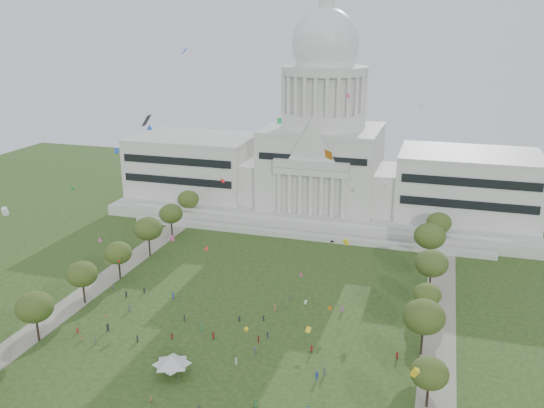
# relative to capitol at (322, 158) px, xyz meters

# --- Properties ---
(ground) EXTENTS (400.00, 400.00, 0.00)m
(ground) POSITION_rel_capitol_xyz_m (0.00, -113.59, -22.30)
(ground) COLOR #2A4219
(ground) RESTS_ON ground
(capitol) EXTENTS (160.00, 64.50, 91.30)m
(capitol) POSITION_rel_capitol_xyz_m (0.00, 0.00, 0.00)
(capitol) COLOR beige
(capitol) RESTS_ON ground
(path_left) EXTENTS (8.00, 160.00, 0.04)m
(path_left) POSITION_rel_capitol_xyz_m (-48.00, -83.59, -22.28)
(path_left) COLOR gray
(path_left) RESTS_ON ground
(path_right) EXTENTS (8.00, 160.00, 0.04)m
(path_right) POSITION_rel_capitol_xyz_m (48.00, -83.59, -22.28)
(path_right) COLOR gray
(path_right) RESTS_ON ground
(row_tree_l_1) EXTENTS (8.86, 8.86, 12.59)m
(row_tree_l_1) POSITION_rel_capitol_xyz_m (-44.07, -116.55, -13.34)
(row_tree_l_1) COLOR black
(row_tree_l_1) RESTS_ON ground
(row_tree_r_1) EXTENTS (7.58, 7.58, 10.78)m
(row_tree_r_1) POSITION_rel_capitol_xyz_m (46.22, -115.34, -14.64)
(row_tree_r_1) COLOR black
(row_tree_r_1) RESTS_ON ground
(row_tree_l_2) EXTENTS (8.42, 8.42, 11.97)m
(row_tree_l_2) POSITION_rel_capitol_xyz_m (-45.04, -96.29, -13.79)
(row_tree_l_2) COLOR black
(row_tree_l_2) RESTS_ON ground
(row_tree_r_2) EXTENTS (9.55, 9.55, 13.58)m
(row_tree_r_2) POSITION_rel_capitol_xyz_m (44.17, -96.15, -12.64)
(row_tree_r_2) COLOR black
(row_tree_r_2) RESTS_ON ground
(row_tree_l_3) EXTENTS (8.12, 8.12, 11.55)m
(row_tree_l_3) POSITION_rel_capitol_xyz_m (-44.09, -79.67, -14.09)
(row_tree_l_3) COLOR black
(row_tree_l_3) RESTS_ON ground
(row_tree_r_3) EXTENTS (7.01, 7.01, 9.98)m
(row_tree_r_3) POSITION_rel_capitol_xyz_m (44.40, -79.10, -15.21)
(row_tree_r_3) COLOR black
(row_tree_r_3) RESTS_ON ground
(row_tree_l_4) EXTENTS (9.29, 9.29, 13.21)m
(row_tree_l_4) POSITION_rel_capitol_xyz_m (-44.08, -61.17, -12.90)
(row_tree_l_4) COLOR black
(row_tree_l_4) RESTS_ON ground
(row_tree_r_4) EXTENTS (9.19, 9.19, 13.06)m
(row_tree_r_4) POSITION_rel_capitol_xyz_m (44.76, -63.55, -13.01)
(row_tree_r_4) COLOR black
(row_tree_r_4) RESTS_ON ground
(row_tree_l_5) EXTENTS (8.33, 8.33, 11.85)m
(row_tree_l_5) POSITION_rel_capitol_xyz_m (-45.22, -42.58, -13.88)
(row_tree_l_5) COLOR black
(row_tree_l_5) RESTS_ON ground
(row_tree_r_5) EXTENTS (9.82, 9.82, 13.96)m
(row_tree_r_5) POSITION_rel_capitol_xyz_m (43.49, -43.40, -12.37)
(row_tree_r_5) COLOR black
(row_tree_r_5) RESTS_ON ground
(row_tree_l_6) EXTENTS (8.19, 8.19, 11.64)m
(row_tree_l_6) POSITION_rel_capitol_xyz_m (-46.87, -24.45, -14.02)
(row_tree_l_6) COLOR black
(row_tree_l_6) RESTS_ON ground
(row_tree_r_6) EXTENTS (8.42, 8.42, 11.97)m
(row_tree_r_6) POSITION_rel_capitol_xyz_m (45.96, -25.46, -13.79)
(row_tree_r_6) COLOR black
(row_tree_r_6) RESTS_ON ground
(event_tent) EXTENTS (11.13, 11.13, 4.74)m
(event_tent) POSITION_rel_capitol_xyz_m (-7.10, -120.00, -18.62)
(event_tent) COLOR #4C4C4C
(event_tent) RESTS_ON ground
(person_0) EXTENTS (0.85, 0.97, 1.67)m
(person_0) POSITION_rel_capitol_xyz_m (39.05, -99.41, -21.46)
(person_0) COLOR #B21E1E
(person_0) RESTS_ON ground
(person_2) EXTENTS (1.14, 1.05, 2.00)m
(person_2) POSITION_rel_capitol_xyz_m (19.99, -102.87, -21.29)
(person_2) COLOR #B21E1E
(person_2) RESTS_ON ground
(person_3) EXTENTS (1.11, 1.40, 1.92)m
(person_3) POSITION_rel_capitol_xyz_m (7.61, -107.23, -21.33)
(person_3) COLOR #4C4C51
(person_3) RESTS_ON ground
(person_4) EXTENTS (0.58, 1.05, 1.79)m
(person_4) POSITION_rel_capitol_xyz_m (6.70, -102.11, -21.40)
(person_4) COLOR #B21E1E
(person_4) RESTS_ON ground
(person_5) EXTENTS (1.45, 1.70, 1.75)m
(person_5) POSITION_rel_capitol_xyz_m (-4.20, -103.71, -21.42)
(person_5) COLOR #B21E1E
(person_5) RESTS_ON ground
(person_6) EXTENTS (0.84, 1.06, 1.88)m
(person_6) POSITION_rel_capitol_xyz_m (13.66, -125.33, -21.35)
(person_6) COLOR #33723F
(person_6) RESTS_ON ground
(person_7) EXTENTS (0.79, 0.75, 1.74)m
(person_7) POSITION_rel_capitol_xyz_m (-6.84, -130.18, -21.42)
(person_7) COLOR olive
(person_7) RESTS_ON ground
(person_8) EXTENTS (0.85, 0.61, 1.62)m
(person_8) POSITION_rel_capitol_xyz_m (-13.74, -106.70, -21.49)
(person_8) COLOR #B21E1E
(person_8) RESTS_ON ground
(person_9) EXTENTS (1.30, 1.35, 1.91)m
(person_9) POSITION_rel_capitol_xyz_m (23.35, -112.73, -21.34)
(person_9) COLOR navy
(person_9) RESTS_ON ground
(person_10) EXTENTS (0.63, 0.96, 1.51)m
(person_10) POSITION_rel_capitol_xyz_m (8.13, -99.31, -21.54)
(person_10) COLOR navy
(person_10) RESTS_ON ground
(distant_crowd) EXTENTS (67.05, 40.72, 1.95)m
(distant_crowd) POSITION_rel_capitol_xyz_m (-11.42, -98.08, -21.43)
(distant_crowd) COLOR #B21E1E
(distant_crowd) RESTS_ON ground
(kite_swarm) EXTENTS (90.57, 107.78, 63.90)m
(kite_swarm) POSITION_rel_capitol_xyz_m (2.52, -105.70, 6.17)
(kite_swarm) COLOR white
(kite_swarm) RESTS_ON ground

